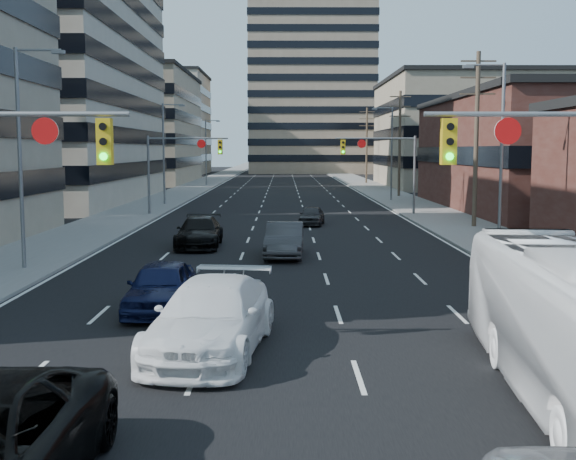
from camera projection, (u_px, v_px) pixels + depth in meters
The scene contains 24 objects.
road_surface at pixel (283, 175), 138.99m from camera, with size 18.00×300.00×0.02m, color black.
sidewalk_left at pixel (223, 175), 138.92m from camera, with size 5.00×300.00×0.15m, color slate.
sidewalk_right at pixel (343, 175), 139.05m from camera, with size 5.00×300.00×0.15m, color slate.
office_left_far at pixel (123, 129), 108.15m from camera, with size 20.00×30.00×16.00m, color gray.
storefront_right_mid at pixel (574, 155), 59.12m from camera, with size 20.00×30.00×9.00m, color #472119.
office_right_far at pixel (469, 134), 96.62m from camera, with size 22.00×28.00×14.00m, color gray.
apartment_tower at pixel (311, 38), 155.68m from camera, with size 26.00×26.00×58.00m, color gray.
bg_block_left at pixel (146, 125), 147.66m from camera, with size 24.00×24.00×20.00m, color #ADA089.
bg_block_right at pixel (449, 144), 138.51m from camera, with size 22.00×22.00×12.00m, color gray.
signal_far_left at pixel (179, 158), 53.99m from camera, with size 6.09×0.33×6.00m.
signal_far_right at pixel (384, 158), 54.08m from camera, with size 6.09×0.33×6.00m.
utility_pole_block at pixel (476, 136), 45.00m from camera, with size 2.20×0.28×11.00m.
utility_pole_midblock at pixel (400, 142), 74.82m from camera, with size 2.20×0.28×11.00m.
utility_pole_distant at pixel (367, 144), 104.63m from camera, with size 2.20×0.28×11.00m.
streetlight_left_near at pixel (23, 147), 29.05m from camera, with size 2.03×0.22×9.00m.
streetlight_left_mid at pixel (165, 149), 63.83m from camera, with size 2.03×0.22×9.00m.
streetlight_left_far at pixel (207, 149), 98.62m from camera, with size 2.03×0.22×9.00m.
streetlight_right_near at pixel (498, 148), 34.14m from camera, with size 2.03×0.22×9.00m.
streetlight_right_far at pixel (390, 149), 68.92m from camera, with size 2.03×0.22×9.00m.
white_van at pixel (212, 317), 17.59m from camera, with size 2.48×6.10×1.77m, color white.
sedan_blue at pixel (161, 287), 22.10m from camera, with size 1.85×4.59×1.56m, color #0E1438.
sedan_grey_center at pixel (284, 240), 33.44m from camera, with size 1.69×4.85×1.60m, color #363739.
sedan_black_far at pixel (199, 232), 36.70m from camera, with size 2.17×5.33×1.55m, color black.
sedan_grey_right at pixel (312, 216), 47.45m from camera, with size 1.50×3.74×1.27m, color #2F2F31.
Camera 1 is at (0.17, -9.30, 4.96)m, focal length 45.00 mm.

